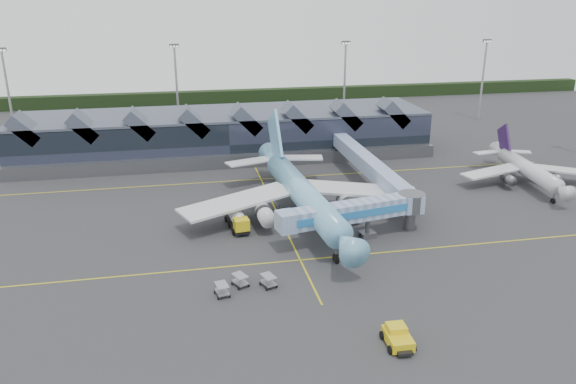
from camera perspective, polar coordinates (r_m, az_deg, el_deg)
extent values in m
plane|color=#2D2D30|center=(85.02, 0.08, -4.55)|extent=(260.00, 260.00, 0.00)
cube|color=gold|center=(77.95, 1.25, -6.92)|extent=(120.00, 0.25, 0.01)
cube|color=gold|center=(110.74, -2.78, 1.32)|extent=(120.00, 0.25, 0.01)
cube|color=gold|center=(94.06, -1.12, -2.08)|extent=(0.25, 60.00, 0.01)
cube|color=black|center=(189.47, -6.59, 9.62)|extent=(260.00, 4.00, 4.00)
cube|color=black|center=(128.06, -6.39, 5.87)|extent=(90.00, 20.00, 9.00)
cube|color=#464D5E|center=(127.02, -6.47, 7.93)|extent=(90.00, 20.00, 0.60)
cube|color=#56575D|center=(118.32, -5.84, 3.12)|extent=(90.00, 2.50, 2.60)
cube|color=#464D5E|center=(123.36, -25.09, 5.88)|extent=(6.43, 6.00, 6.43)
cube|color=#464D5E|center=(121.19, -20.03, 6.33)|extent=(6.43, 6.00, 6.43)
cube|color=#464D5E|center=(119.98, -14.81, 6.75)|extent=(6.43, 6.00, 6.43)
cube|color=#464D5E|center=(119.78, -9.53, 7.11)|extent=(6.43, 6.00, 6.43)
cube|color=#464D5E|center=(120.59, -4.26, 7.41)|extent=(6.43, 6.00, 6.43)
cube|color=#464D5E|center=(122.38, 0.90, 7.65)|extent=(6.43, 6.00, 6.43)
cube|color=#464D5E|center=(125.12, 5.87, 7.82)|extent=(6.43, 6.00, 6.43)
cube|color=#464D5E|center=(128.74, 10.61, 7.92)|extent=(6.43, 6.00, 6.43)
cylinder|color=#999AA1|center=(153.14, -26.49, 8.71)|extent=(0.56, 0.56, 22.00)
cube|color=#56575D|center=(151.80, -27.14, 12.77)|extent=(2.40, 0.50, 0.90)
cylinder|color=#999AA1|center=(149.88, -11.22, 10.19)|extent=(0.56, 0.56, 22.00)
cube|color=#56575D|center=(148.51, -11.51, 14.37)|extent=(2.40, 0.50, 0.90)
cylinder|color=#999AA1|center=(156.57, 5.76, 10.86)|extent=(0.56, 0.56, 22.00)
cube|color=#56575D|center=(155.26, 5.90, 14.87)|extent=(2.40, 0.50, 0.90)
cylinder|color=#999AA1|center=(170.73, 19.15, 10.63)|extent=(0.56, 0.56, 22.00)
cube|color=#56575D|center=(169.54, 19.58, 14.29)|extent=(2.40, 0.50, 0.90)
cylinder|color=#62A3C7|center=(89.57, 1.57, -0.21)|extent=(6.32, 33.35, 4.09)
cone|color=#62A3C7|center=(72.61, 5.98, -5.28)|extent=(4.46, 5.95, 4.09)
cube|color=black|center=(71.65, 6.21, -4.88)|extent=(1.57, 0.44, 0.48)
cone|color=#62A3C7|center=(108.17, -1.53, 3.50)|extent=(4.59, 7.84, 4.09)
cube|color=silver|center=(88.83, -5.17, -0.96)|extent=(19.55, 12.64, 1.35)
cube|color=silver|center=(94.40, 7.42, 0.23)|extent=(19.53, 10.51, 1.35)
cylinder|color=silver|center=(86.40, -2.43, -2.23)|extent=(2.91, 5.84, 2.54)
cylinder|color=silver|center=(90.25, 6.24, -1.35)|extent=(2.91, 5.84, 2.54)
cube|color=#62A3C7|center=(105.27, -1.30, 5.46)|extent=(1.19, 10.48, 11.27)
cube|color=silver|center=(105.81, -4.00, 3.09)|extent=(9.13, 5.77, 0.27)
cube|color=silver|center=(108.10, 1.25, 3.50)|extent=(8.97, 4.76, 0.27)
cylinder|color=#56575D|center=(77.19, 4.89, -6.31)|extent=(0.30, 0.30, 2.37)
cylinder|color=#56575D|center=(91.13, -0.80, -2.02)|extent=(0.30, 0.30, 2.37)
cylinder|color=#56575D|center=(92.97, 3.35, -1.60)|extent=(0.30, 0.30, 2.37)
cylinder|color=black|center=(77.52, 4.88, -6.81)|extent=(0.59, 1.54, 1.52)
cylinder|color=silver|center=(115.53, 23.26, 2.10)|extent=(5.11, 20.39, 2.88)
cone|color=silver|center=(105.80, 26.13, 0.13)|extent=(3.25, 3.76, 2.88)
cube|color=black|center=(105.27, 26.30, 0.37)|extent=(1.13, 0.46, 0.48)
cone|color=silver|center=(126.07, 20.73, 3.92)|extent=(3.38, 4.91, 2.88)
cube|color=silver|center=(113.47, 20.00, 1.96)|extent=(12.51, 6.09, 0.96)
cube|color=silver|center=(119.73, 25.88, 2.04)|extent=(12.48, 8.37, 0.96)
cylinder|color=#56575D|center=(112.62, 21.48, 1.25)|extent=(2.16, 3.64, 1.79)
cylinder|color=#56575D|center=(116.86, 25.44, 1.34)|extent=(2.16, 3.64, 1.79)
cube|color=#2F1848|center=(124.42, 21.10, 4.95)|extent=(1.15, 6.49, 7.03)
cube|color=silver|center=(123.95, 19.54, 3.81)|extent=(5.72, 2.73, 0.24)
cube|color=silver|center=(126.75, 22.22, 3.81)|extent=(5.86, 3.81, 0.24)
cylinder|color=#56575D|center=(108.36, 25.35, -0.59)|extent=(0.27, 0.27, 1.67)
cylinder|color=#56575D|center=(115.79, 21.84, 1.15)|extent=(0.27, 0.27, 1.67)
cylinder|color=#56575D|center=(118.06, 23.97, 1.19)|extent=(0.27, 0.27, 1.67)
cylinder|color=black|center=(108.53, 25.31, -0.86)|extent=(0.55, 1.11, 1.07)
cube|color=#6D88B6|center=(82.68, 6.47, -1.97)|extent=(18.99, 6.31, 2.72)
cube|color=#2470B7|center=(81.50, 6.96, -2.32)|extent=(18.48, 3.65, 1.13)
cube|color=#6D88B6|center=(78.54, -0.19, -3.04)|extent=(2.97, 3.41, 2.82)
cylinder|color=#56575D|center=(84.85, 8.09, -3.13)|extent=(0.66, 0.66, 4.56)
cube|color=#56575D|center=(85.58, 8.03, -4.28)|extent=(2.57, 2.27, 0.85)
cylinder|color=black|center=(85.18, 7.48, -4.44)|extent=(0.53, 0.90, 0.85)
cylinder|color=black|center=(86.06, 8.57, -4.23)|extent=(0.53, 0.90, 0.85)
cylinder|color=#56575D|center=(87.84, 12.42, -1.00)|extent=(4.13, 4.13, 2.82)
cylinder|color=#56575D|center=(88.66, 12.31, -2.38)|extent=(1.69, 1.69, 4.56)
cube|color=black|center=(88.34, -5.22, -3.18)|extent=(3.18, 8.45, 0.46)
cube|color=gold|center=(85.17, -4.76, -3.37)|extent=(2.43, 2.27, 2.02)
cube|color=black|center=(84.33, -4.65, -3.27)|extent=(2.02, 0.38, 0.92)
cylinder|color=silver|center=(88.86, -5.41, -2.18)|extent=(2.73, 5.53, 2.11)
sphere|color=silver|center=(91.28, -5.78, -1.59)|extent=(2.02, 2.02, 2.02)
sphere|color=silver|center=(86.46, -5.01, -2.81)|extent=(2.02, 2.02, 2.02)
cylinder|color=black|center=(85.74, -5.54, -4.10)|extent=(0.43, 0.95, 0.92)
cylinder|color=black|center=(86.21, -4.05, -3.91)|extent=(0.43, 0.95, 0.92)
cylinder|color=black|center=(88.62, -6.00, -3.29)|extent=(0.43, 0.95, 0.92)
cylinder|color=black|center=(89.07, -4.56, -3.12)|extent=(0.43, 0.95, 0.92)
cylinder|color=black|center=(90.69, -6.32, -2.75)|extent=(0.43, 0.95, 0.92)
cylinder|color=black|center=(91.14, -4.91, -2.59)|extent=(0.43, 0.95, 0.92)
cube|color=gold|center=(61.68, 11.10, -14.39)|extent=(2.56, 4.03, 1.10)
cube|color=gold|center=(61.74, 10.94, -13.43)|extent=(2.04, 1.83, 0.77)
cube|color=black|center=(60.25, 11.78, -15.68)|extent=(1.57, 0.93, 0.33)
cylinder|color=black|center=(60.47, 10.35, -15.49)|extent=(0.36, 0.89, 0.88)
cylinder|color=black|center=(61.27, 12.66, -15.15)|extent=(0.36, 0.89, 0.88)
cylinder|color=black|center=(62.50, 9.55, -14.14)|extent=(0.36, 0.89, 0.88)
cylinder|color=black|center=(63.27, 11.78, -13.84)|extent=(0.36, 0.89, 0.88)
cube|color=#95979D|center=(71.58, -4.87, -9.10)|extent=(2.18, 2.55, 0.15)
cube|color=#95979D|center=(71.13, -4.89, -8.44)|extent=(2.18, 2.55, 0.08)
cylinder|color=black|center=(72.68, -4.70, -8.95)|extent=(0.26, 0.37, 0.35)
cube|color=#95979D|center=(71.22, -2.00, -9.19)|extent=(2.03, 2.51, 0.15)
cube|color=#95979D|center=(70.77, -2.01, -8.53)|extent=(2.03, 2.51, 0.08)
cylinder|color=black|center=(72.32, -1.78, -9.04)|extent=(0.23, 0.37, 0.35)
cube|color=#95979D|center=(69.73, -6.72, -10.01)|extent=(1.77, 2.39, 0.15)
cube|color=#95979D|center=(69.27, -6.75, -9.34)|extent=(1.77, 2.39, 0.08)
cylinder|color=black|center=(70.74, -6.30, -9.87)|extent=(0.18, 0.37, 0.35)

